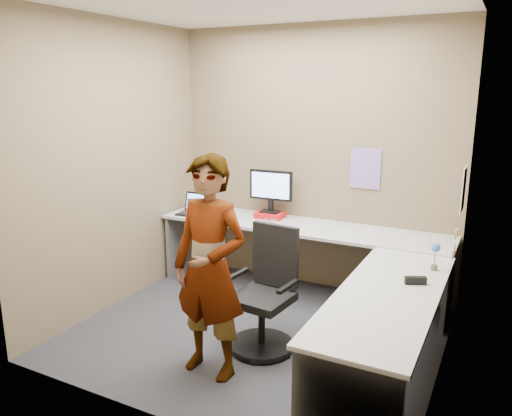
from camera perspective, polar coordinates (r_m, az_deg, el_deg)
The scene contains 21 objects.
ground at distance 4.47m, azimuth -0.05°, elevation -14.06°, with size 3.00×3.00×0.00m, color #26262B.
wall_back at distance 5.20m, azimuth 6.58°, elevation 5.50°, with size 3.00×3.00×0.00m, color #756148.
wall_right at distance 3.61m, azimuth 21.64°, elevation 0.99°, with size 2.70×2.70×0.00m, color #756148.
wall_left at distance 4.89m, azimuth -15.91°, elevation 4.55°, with size 2.70×2.70×0.00m, color #756148.
ceiling at distance 4.01m, azimuth -0.05°, elevation 22.56°, with size 3.00×3.00×0.00m, color white.
desk at distance 4.40m, azimuth 7.38°, elevation -6.27°, with size 2.98×2.58×0.73m.
paper_ream at distance 5.29m, azimuth 1.61°, elevation -0.80°, with size 0.29×0.22×0.06m, color red.
monitor at distance 5.24m, azimuth 1.71°, elevation 2.34°, with size 0.47×0.15×0.45m.
laptop at distance 5.48m, azimuth -6.99°, elevation -0.08°, with size 0.32×0.27×0.22m.
trackball_mouse at distance 5.04m, azimuth 1.50°, elevation -1.57°, with size 0.12×0.08×0.07m.
origami at distance 5.06m, azimuth 1.41°, elevation -1.46°, with size 0.10×0.10×0.06m, color white.
stapler at distance 3.72m, azimuth 17.77°, elevation -7.89°, with size 0.15×0.04×0.06m, color black.
flower at distance 3.99m, azimuth 19.82°, elevation -4.77°, with size 0.07×0.07×0.22m.
calendar_purple at distance 5.03m, azimuth 12.39°, elevation 4.42°, with size 0.30×0.01×0.40m, color #846BB7.
calendar_white at distance 4.51m, azimuth 22.64°, elevation 1.98°, with size 0.01×0.28×0.38m, color white.
sticky_note_a at distance 4.23m, azimuth 21.84°, elevation -2.83°, with size 0.01×0.07×0.07m, color #F2E059.
sticky_note_b at distance 4.32m, azimuth 21.75°, elevation -4.32°, with size 0.01×0.07×0.07m, color pink.
sticky_note_c at distance 4.21m, azimuth 21.56°, elevation -5.04°, with size 0.01×0.07×0.07m, color pink.
sticky_note_d at distance 4.39m, azimuth 22.01°, elevation -2.71°, with size 0.01×0.07×0.07m, color #F2E059.
office_chair at distance 4.09m, azimuth 1.12°, elevation -10.52°, with size 0.53×0.52×0.99m.
person at distance 3.61m, azimuth -5.30°, elevation -6.84°, with size 0.60×0.39×1.64m, color #999399.
Camera 1 is at (1.82, -3.52, 2.08)m, focal length 35.00 mm.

